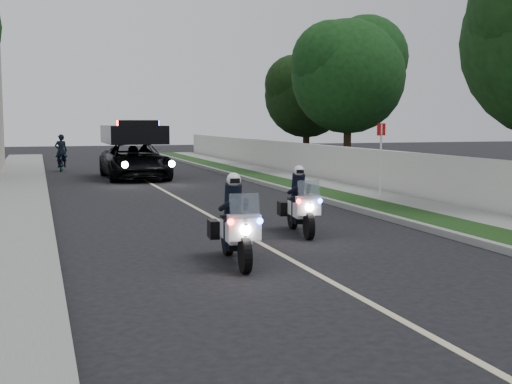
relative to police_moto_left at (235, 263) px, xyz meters
The scene contains 16 objects.
ground 1.58m from the police_moto_left, 49.21° to the right, with size 120.00×120.00×0.00m, color black.
curb_right 10.19m from the police_moto_left, 59.77° to the left, with size 0.20×60.00×0.15m, color gray.
grass_verge 10.56m from the police_moto_left, 56.48° to the left, with size 1.20×60.00×0.16m, color #193814.
sidewalk_right 11.33m from the police_moto_left, 51.00° to the left, with size 1.40×60.00×0.16m, color gray.
property_wall 12.01m from the police_moto_left, 47.28° to the left, with size 0.22×60.00×1.50m, color beige.
curb_left 9.32m from the police_moto_left, 109.22° to the left, with size 0.20×60.00×0.15m, color gray.
sidewalk_left 9.74m from the police_moto_left, 115.34° to the left, with size 2.00×60.00×0.16m, color gray.
lane_marking 8.87m from the police_moto_left, 83.32° to the left, with size 0.12×50.00×0.01m, color #BFB78C.
police_moto_left is the anchor object (origin of this frame).
police_moto_right 3.41m from the police_moto_left, 48.80° to the left, with size 0.63×1.79×1.52m, color silver, non-canonical shape.
police_suv 18.16m from the police_moto_left, 87.64° to the left, with size 2.59×5.60×2.72m, color black.
bicycle 23.64m from the police_moto_left, 95.23° to the left, with size 0.57×1.64×0.86m, color black.
cyclist 23.64m from the police_moto_left, 95.23° to the left, with size 0.59×0.40×1.65m, color black.
sign_post 10.44m from the police_moto_left, 47.69° to the left, with size 0.39×0.39×2.51m, color #B30C1E, non-canonical shape.
tree_right_d 20.59m from the police_moto_left, 58.90° to the left, with size 5.32×5.32×8.87m, color #174216, non-canonical shape.
tree_right_e 24.86m from the police_moto_left, 64.89° to the left, with size 4.49×4.49×7.49m, color black, non-canonical shape.
Camera 1 is at (-4.29, -10.00, 2.50)m, focal length 47.18 mm.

